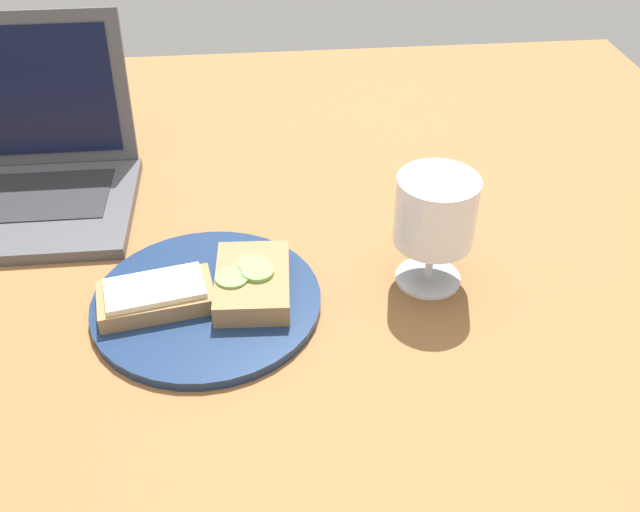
# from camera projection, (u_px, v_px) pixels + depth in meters

# --- Properties ---
(wooden_table) EXTENTS (1.40, 1.40, 0.03)m
(wooden_table) POSITION_uv_depth(u_px,v_px,m) (255.00, 309.00, 0.78)
(wooden_table) COLOR brown
(wooden_table) RESTS_ON ground
(plate) EXTENTS (0.24, 0.24, 0.01)m
(plate) POSITION_uv_depth(u_px,v_px,m) (207.00, 302.00, 0.76)
(plate) COLOR navy
(plate) RESTS_ON wooden_table
(sandwich_with_cucumber) EXTENTS (0.08, 0.12, 0.03)m
(sandwich_with_cucumber) POSITION_uv_depth(u_px,v_px,m) (253.00, 282.00, 0.76)
(sandwich_with_cucumber) COLOR #937047
(sandwich_with_cucumber) RESTS_ON plate
(sandwich_with_cheese) EXTENTS (0.13, 0.08, 0.03)m
(sandwich_with_cheese) POSITION_uv_depth(u_px,v_px,m) (156.00, 296.00, 0.74)
(sandwich_with_cheese) COLOR #937047
(sandwich_with_cheese) RESTS_ON plate
(wine_glass) EXTENTS (0.09, 0.09, 0.13)m
(wine_glass) POSITION_uv_depth(u_px,v_px,m) (435.00, 217.00, 0.75)
(wine_glass) COLOR white
(wine_glass) RESTS_ON wooden_table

